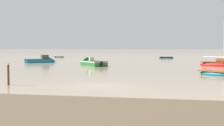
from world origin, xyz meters
TOP-DOWN VIEW (x-y plane):
  - ground_plane at (0.00, 0.00)m, footprint 800.00×800.00m
  - sailboat_moored_0 at (12.80, 29.23)m, footprint 6.92×4.73m
  - motorboat_moored_0 at (-20.04, 34.94)m, footprint 6.10×5.30m
  - rowboat_moored_1 at (10.44, 11.84)m, footprint 4.36×3.88m
  - rowboat_moored_4 at (-28.41, 65.48)m, footprint 3.31×1.47m
  - rowboat_moored_5 at (2.93, 62.84)m, footprint 4.13×1.94m
  - motorboat_moored_3 at (-8.07, 27.00)m, footprint 6.01×6.47m
  - mooring_post_near at (-7.34, -1.28)m, footprint 0.22×0.22m

SIDE VIEW (x-z plane):
  - ground_plane at x=0.00m, z-range 0.00..0.00m
  - rowboat_moored_4 at x=-28.41m, z-range -0.12..0.39m
  - rowboat_moored_5 at x=2.93m, z-range -0.14..0.48m
  - rowboat_moored_1 at x=10.44m, z-range -0.16..0.53m
  - motorboat_moored_3 at x=-8.07m, z-range -0.82..1.44m
  - sailboat_moored_0 at x=12.80m, z-range -3.42..4.07m
  - motorboat_moored_0 at x=-20.04m, z-range -0.80..1.50m
  - mooring_post_near at x=-7.34m, z-range -0.15..1.85m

